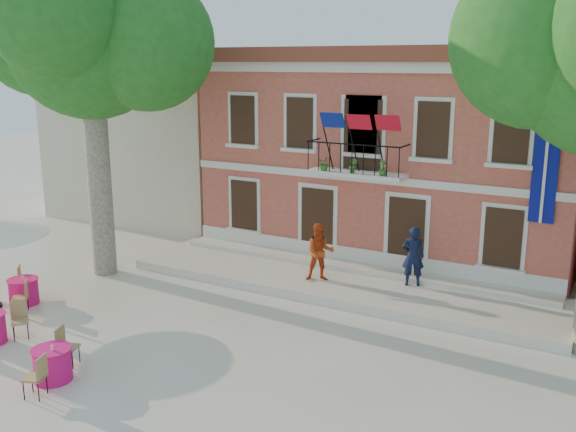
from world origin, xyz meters
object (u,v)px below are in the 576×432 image
at_px(pedestrian_navy, 413,256).
at_px(cafe_table_1, 52,363).
at_px(pedestrian_orange, 320,252).
at_px(cafe_table_3, 24,290).
at_px(plane_tree_west, 89,37).

distance_m(pedestrian_navy, cafe_table_1, 10.68).
bearing_deg(cafe_table_1, pedestrian_navy, 60.35).
height_order(pedestrian_orange, cafe_table_1, pedestrian_orange).
bearing_deg(pedestrian_navy, cafe_table_3, 10.72).
bearing_deg(plane_tree_west, cafe_table_3, -89.77).
bearing_deg(plane_tree_west, pedestrian_navy, 17.40).
bearing_deg(pedestrian_orange, plane_tree_west, 166.11).
height_order(pedestrian_orange, cafe_table_3, pedestrian_orange).
xyz_separation_m(cafe_table_1, cafe_table_3, (-4.53, 2.87, 0.00)).
bearing_deg(pedestrian_navy, pedestrian_orange, -2.53).
distance_m(pedestrian_navy, cafe_table_3, 11.72).
xyz_separation_m(pedestrian_navy, cafe_table_3, (-9.79, -6.38, -0.82)).
relative_size(pedestrian_navy, cafe_table_3, 1.12).
xyz_separation_m(pedestrian_orange, cafe_table_3, (-7.11, -5.41, -0.80)).
height_order(pedestrian_navy, cafe_table_1, pedestrian_navy).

